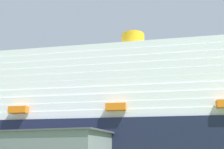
# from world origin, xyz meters

# --- Properties ---
(cruise_ship) EXTENTS (283.13, 61.17, 66.61)m
(cruise_ship) POSITION_xyz_m (25.68, 57.32, 19.69)
(cruise_ship) COLOR #191E38
(cruise_ship) RESTS_ON ground_plane
(terminal_building) EXTENTS (52.22, 30.50, 10.22)m
(terminal_building) POSITION_xyz_m (-37.23, 29.75, 5.14)
(terminal_building) COLOR slate
(terminal_building) RESTS_ON ground_plane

